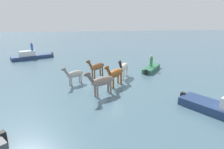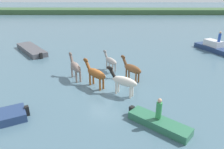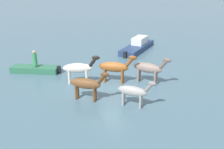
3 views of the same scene
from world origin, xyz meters
name	(u,v)px [view 3 (image 3 of 3)]	position (x,y,z in m)	size (l,w,h in m)	color
ground_plane	(111,87)	(0.00, 0.00, 0.00)	(158.56, 158.56, 0.00)	#476675
horse_dun_straggler	(149,68)	(-2.46, 0.97, 1.11)	(1.53, 2.49, 2.02)	gray
horse_mid_herd	(115,67)	(-0.67, -0.46, 1.12)	(2.08, 2.17, 2.03)	brown
horse_dark_mare	(134,91)	(0.43, 2.93, 0.93)	(1.48, 2.00, 1.69)	#9E9993
horse_rear_stallion	(79,68)	(1.40, -1.77, 1.08)	(2.32, 1.72, 1.96)	silver
horse_pinto_flank	(87,84)	(2.20, 0.76, 1.04)	(1.82, 2.12, 1.89)	brown
boat_dinghy_port	(35,70)	(3.24, -5.51, 0.16)	(3.38, 3.10, 0.71)	#2D6B4C
boat_motor_center	(138,47)	(-7.16, -5.81, 0.32)	(5.54, 3.92, 1.36)	navy
person_spotter_bow	(35,59)	(3.21, -5.43, 1.11)	(0.32, 0.32, 1.19)	#338C4C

